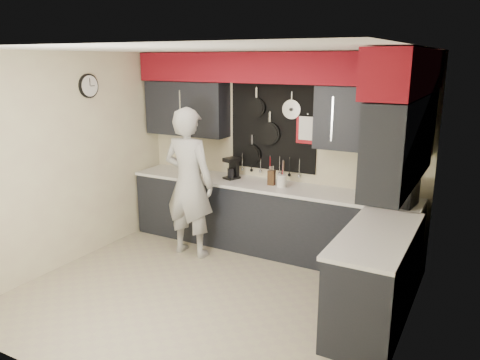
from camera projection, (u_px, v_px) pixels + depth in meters
The scene contains 10 objects.
ground at pixel (208, 295), 5.12m from camera, with size 4.00×4.00×0.00m, color tan.
back_wall_assembly at pixel (273, 99), 5.97m from camera, with size 4.00×0.36×2.60m.
right_wall_assembly at pixel (404, 127), 3.99m from camera, with size 0.36×3.50×2.60m.
left_wall_assembly at pixel (70, 158), 5.73m from camera, with size 0.05×3.50×2.60m.
base_cabinets at pixel (291, 231), 5.74m from camera, with size 3.95×2.20×0.92m.
microwave at pixel (392, 191), 5.26m from camera, with size 0.52×0.35×0.29m, color black.
knife_block at pixel (272, 178), 6.05m from camera, with size 0.09×0.09×0.20m, color #341D10.
utensil_crock at pixel (282, 181), 5.97m from camera, with size 0.12×0.12×0.16m, color white.
coffee_maker at pixel (232, 168), 6.37m from camera, with size 0.21×0.24×0.29m.
person at pixel (189, 183), 5.98m from camera, with size 0.71×0.46×1.94m, color beige.
Camera 1 is at (2.53, -3.90, 2.51)m, focal length 35.00 mm.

